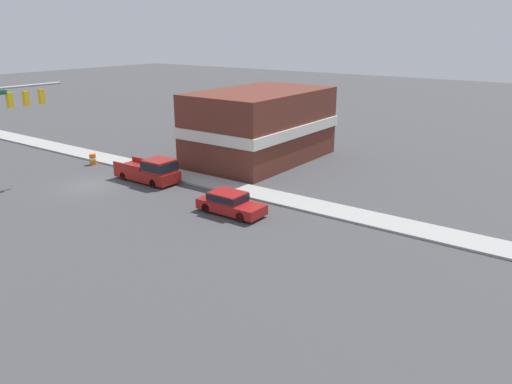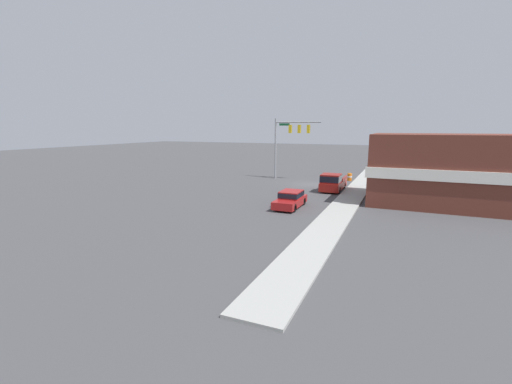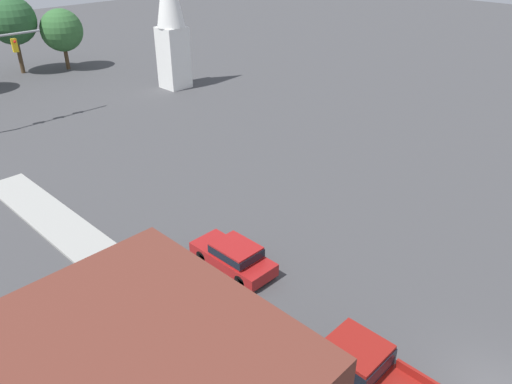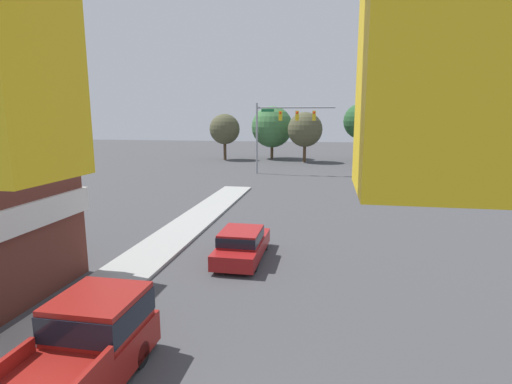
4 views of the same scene
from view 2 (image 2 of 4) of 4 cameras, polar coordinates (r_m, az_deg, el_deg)
name	(u,v)px [view 2 (image 2 of 4)]	position (r m, az deg, el deg)	size (l,w,h in m)	color
ground_plane	(310,185)	(41.66, 8.97, 1.24)	(200.00, 200.00, 0.00)	#424244
sidewalk_curb	(359,187)	(40.63, 16.78, 0.77)	(2.40, 60.00, 0.14)	#9E9E99
near_signal_assembly	(290,135)	(45.22, 5.65, 9.43)	(6.15, 0.49, 7.93)	gray
car_lead	(291,199)	(29.50, 5.77, -1.14)	(1.82, 4.50, 1.40)	black
pickup_truck_parked	(333,182)	(37.80, 12.64, 1.61)	(2.04, 5.42, 1.95)	black
construction_barrel	(350,177)	(45.70, 15.32, 2.44)	(0.58, 0.58, 0.96)	orange
corner_brick_building	(450,170)	(34.47, 29.66, 3.20)	(13.45, 8.40, 6.20)	brown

